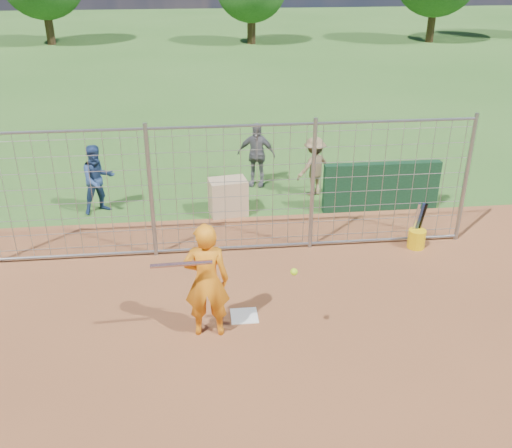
{
  "coord_description": "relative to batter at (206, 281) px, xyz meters",
  "views": [
    {
      "loc": [
        -0.63,
        -7.73,
        5.34
      ],
      "look_at": [
        0.3,
        0.8,
        1.15
      ],
      "focal_mm": 40.0,
      "sensor_mm": 36.0,
      "label": 1
    }
  ],
  "objects": [
    {
      "name": "bucket_with_bats",
      "position": [
        4.15,
        2.31,
        -0.68
      ],
      "size": [
        0.34,
        0.37,
        0.97
      ],
      "color": "#E8B40C",
      "rests_on": "ground"
    },
    {
      "name": "equipment_bin",
      "position": [
        0.59,
        4.3,
        -0.53
      ],
      "size": [
        0.87,
        0.67,
        0.8
      ],
      "primitive_type": "cube",
      "rotation": [
        0.0,
        0.0,
        0.15
      ],
      "color": "tan",
      "rests_on": "ground"
    },
    {
      "name": "dugout_wall",
      "position": [
        3.98,
        4.15,
        -0.38
      ],
      "size": [
        2.6,
        0.2,
        1.1
      ],
      "primitive_type": "cube",
      "color": "#11381E",
      "rests_on": "ground"
    },
    {
      "name": "equipment_in_play",
      "position": [
        0.04,
        -0.3,
        0.42
      ],
      "size": [
        2.04,
        0.29,
        0.19
      ],
      "color": "silver",
      "rests_on": "ground"
    },
    {
      "name": "bystander_a",
      "position": [
        -2.22,
        4.71,
        -0.16
      ],
      "size": [
        0.94,
        0.86,
        1.54
      ],
      "primitive_type": "imported",
      "rotation": [
        0.0,
        0.0,
        0.48
      ],
      "color": "navy",
      "rests_on": "ground"
    },
    {
      "name": "bystander_c",
      "position": [
        2.67,
        5.16,
        -0.22
      ],
      "size": [
        1.05,
        0.88,
        1.41
      ],
      "primitive_type": "imported",
      "rotation": [
        0.0,
        0.0,
        3.62
      ],
      "color": "olive",
      "rests_on": "ground"
    },
    {
      "name": "home_plate",
      "position": [
        0.58,
        0.35,
        -0.92
      ],
      "size": [
        0.43,
        0.43,
        0.02
      ],
      "primitive_type": "cube",
      "color": "silver",
      "rests_on": "ground"
    },
    {
      "name": "backstop_fence",
      "position": [
        0.58,
        2.55,
        0.33
      ],
      "size": [
        9.08,
        0.08,
        2.6
      ],
      "color": "gray",
      "rests_on": "ground"
    },
    {
      "name": "bystander_b",
      "position": [
        1.38,
        5.9,
        -0.13
      ],
      "size": [
        1.0,
        0.65,
        1.58
      ],
      "primitive_type": "imported",
      "rotation": [
        0.0,
        0.0,
        -0.31
      ],
      "color": "#5B5B60",
      "rests_on": "ground"
    },
    {
      "name": "batter",
      "position": [
        0.0,
        0.0,
        0.0
      ],
      "size": [
        0.7,
        0.48,
        1.85
      ],
      "primitive_type": "imported",
      "rotation": [
        0.0,
        0.0,
        3.08
      ],
      "color": "orange",
      "rests_on": "ground"
    },
    {
      "name": "ground",
      "position": [
        0.58,
        0.55,
        -0.93
      ],
      "size": [
        100.0,
        100.0,
        0.0
      ],
      "primitive_type": "plane",
      "color": "#2D591E",
      "rests_on": "ground"
    }
  ]
}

